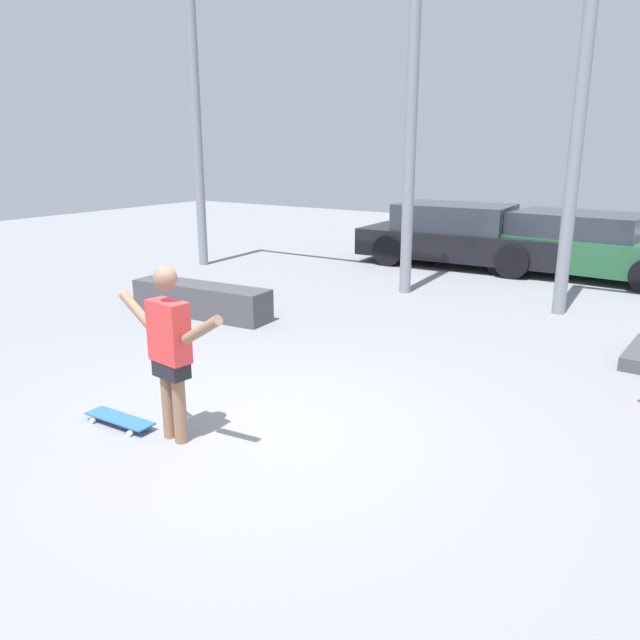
# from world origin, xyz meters

# --- Properties ---
(ground_plane) EXTENTS (36.00, 36.00, 0.00)m
(ground_plane) POSITION_xyz_m (0.00, 0.00, 0.00)
(ground_plane) COLOR gray
(skateboarder) EXTENTS (1.38, 0.27, 1.59)m
(skateboarder) POSITION_xyz_m (-0.50, -0.55, 0.88)
(skateboarder) COLOR #8C664C
(skateboarder) RESTS_ON ground_plane
(skateboard) EXTENTS (0.76, 0.26, 0.08)m
(skateboard) POSITION_xyz_m (-1.16, -0.63, 0.06)
(skateboard) COLOR #2D66B2
(skateboard) RESTS_ON ground_plane
(grind_box) EXTENTS (2.37, 0.70, 0.49)m
(grind_box) POSITION_xyz_m (-3.29, 2.70, 0.25)
(grind_box) COLOR #47474C
(grind_box) RESTS_ON ground_plane
(canopy_support_left) EXTENTS (5.14, 0.20, 5.87)m
(canopy_support_left) POSITION_xyz_m (-3.81, 5.90, 3.54)
(canopy_support_left) COLOR gray
(canopy_support_left) RESTS_ON ground_plane
(parked_car_black) EXTENTS (4.42, 2.05, 1.33)m
(parked_car_black) POSITION_xyz_m (-1.54, 8.94, 0.65)
(parked_car_black) COLOR black
(parked_car_black) RESTS_ON ground_plane
(parked_car_green) EXTENTS (4.51, 2.20, 1.27)m
(parked_car_green) POSITION_xyz_m (0.98, 9.17, 0.62)
(parked_car_green) COLOR #28603D
(parked_car_green) RESTS_ON ground_plane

